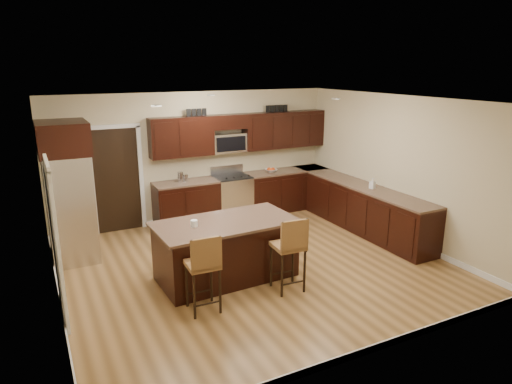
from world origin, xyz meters
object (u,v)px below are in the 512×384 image
stool_left (204,265)px  refrigerator (68,191)px  stool_right (290,246)px  island (226,251)px  range (232,196)px

stool_left → refrigerator: (-1.36, 2.69, 0.51)m
stool_right → refrigerator: (-2.68, 2.69, 0.50)m
island → stool_right: stool_right is taller
range → refrigerator: size_ratio=0.47×
stool_right → island: bearing=130.9°
range → stool_right: (-0.62, -3.47, 0.24)m
stool_right → refrigerator: bearing=138.4°
island → stool_right: (0.64, -0.85, 0.28)m
range → stool_left: (-1.94, -3.47, 0.22)m
refrigerator → stool_left: bearing=-63.2°
range → refrigerator: bearing=-166.8°
range → stool_right: size_ratio=0.97×
range → stool_right: 3.53m
refrigerator → island: bearing=-42.2°
range → stool_right: bearing=-100.1°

